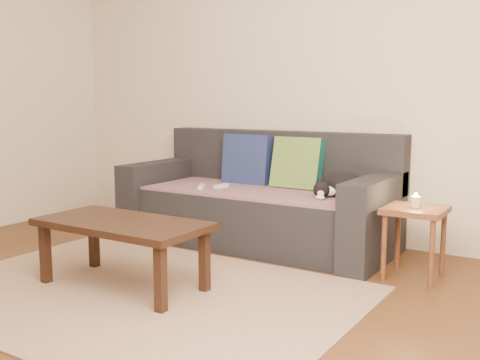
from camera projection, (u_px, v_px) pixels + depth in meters
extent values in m
plane|color=brown|center=(118.00, 302.00, 3.14)|extent=(4.50, 4.50, 0.00)
cube|color=beige|center=(286.00, 78.00, 4.63)|extent=(4.50, 0.04, 2.60)
cube|color=#232328|center=(255.00, 218.00, 4.37)|extent=(1.70, 0.78, 0.42)
cube|color=#232328|center=(280.00, 158.00, 4.64)|extent=(2.10, 0.18, 0.45)
cube|color=#232328|center=(161.00, 196.00, 4.86)|extent=(0.20, 0.90, 0.60)
cube|color=#232328|center=(374.00, 221.00, 3.85)|extent=(0.20, 0.90, 0.60)
cube|color=#3E284C|center=(254.00, 191.00, 4.32)|extent=(1.66, 0.74, 0.02)
cube|color=#111C49|center=(247.00, 160.00, 4.63)|extent=(0.42, 0.15, 0.43)
cube|color=#0C4E4B|center=(297.00, 163.00, 4.38)|extent=(0.40, 0.19, 0.41)
ellipsoid|color=black|center=(343.00, 184.00, 3.99)|extent=(0.41, 0.37, 0.18)
sphere|color=black|center=(321.00, 190.00, 3.91)|extent=(0.15, 0.15, 0.12)
sphere|color=white|center=(321.00, 193.00, 3.87)|extent=(0.06, 0.06, 0.05)
ellipsoid|color=black|center=(362.00, 194.00, 3.90)|extent=(0.14, 0.10, 0.04)
cube|color=white|center=(201.00, 187.00, 4.34)|extent=(0.10, 0.15, 0.03)
cube|color=white|center=(221.00, 186.00, 4.38)|extent=(0.05, 0.15, 0.03)
cube|color=brown|center=(415.00, 210.00, 3.51)|extent=(0.36, 0.36, 0.04)
cylinder|color=brown|center=(384.00, 248.00, 3.50)|extent=(0.03, 0.03, 0.42)
cylinder|color=brown|center=(432.00, 254.00, 3.34)|extent=(0.03, 0.03, 0.42)
cylinder|color=brown|center=(398.00, 238.00, 3.74)|extent=(0.03, 0.03, 0.42)
cylinder|color=brown|center=(443.00, 244.00, 3.59)|extent=(0.03, 0.03, 0.42)
cylinder|color=beige|center=(416.00, 202.00, 3.50)|extent=(0.06, 0.06, 0.07)
sphere|color=#FFBF59|center=(416.00, 195.00, 3.49)|extent=(0.02, 0.02, 0.02)
cube|color=tan|center=(137.00, 293.00, 3.27)|extent=(2.50, 1.80, 0.01)
cube|color=black|center=(122.00, 224.00, 3.32)|extent=(1.04, 0.52, 0.04)
cube|color=black|center=(45.00, 254.00, 3.42)|extent=(0.05, 0.05, 0.37)
cube|color=black|center=(161.00, 280.00, 2.94)|extent=(0.05, 0.05, 0.37)
cube|color=black|center=(94.00, 241.00, 3.75)|extent=(0.05, 0.05, 0.37)
cube|color=black|center=(205.00, 262.00, 3.27)|extent=(0.05, 0.05, 0.37)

